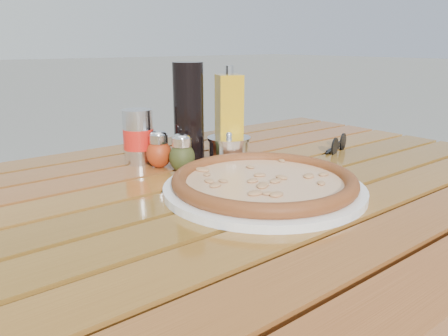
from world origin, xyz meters
TOP-DOWN VIEW (x-y plane):
  - table at (0.00, -0.00)m, footprint 1.40×0.90m
  - plate at (0.02, -0.07)m, footprint 0.39×0.39m
  - pizza at (0.02, -0.07)m, footprint 0.38×0.38m
  - pepper_shaker at (-0.04, 0.19)m, footprint 0.07×0.07m
  - oregano_shaker at (-0.02, 0.14)m, footprint 0.06×0.06m
  - dark_bottle at (0.03, 0.19)m, footprint 0.07×0.07m
  - soda_can at (-0.06, 0.25)m, footprint 0.09×0.09m
  - olive_oil_cruet at (0.14, 0.18)m, footprint 0.07×0.07m
  - parmesan_tin at (0.10, 0.13)m, footprint 0.13×0.13m
  - sunglasses at (0.38, 0.05)m, footprint 0.11×0.06m

SIDE VIEW (x-z plane):
  - table at x=0.00m, z-range 0.30..1.05m
  - plate at x=0.02m, z-range 0.75..0.76m
  - sunglasses at x=0.38m, z-range 0.74..0.79m
  - pizza at x=0.02m, z-range 0.76..0.79m
  - parmesan_tin at x=0.10m, z-range 0.74..0.82m
  - pepper_shaker at x=-0.04m, z-range 0.75..0.83m
  - oregano_shaker at x=-0.02m, z-range 0.75..0.83m
  - soda_can at x=-0.06m, z-range 0.75..0.87m
  - olive_oil_cruet at x=0.14m, z-range 0.74..0.95m
  - dark_bottle at x=0.03m, z-range 0.75..0.97m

